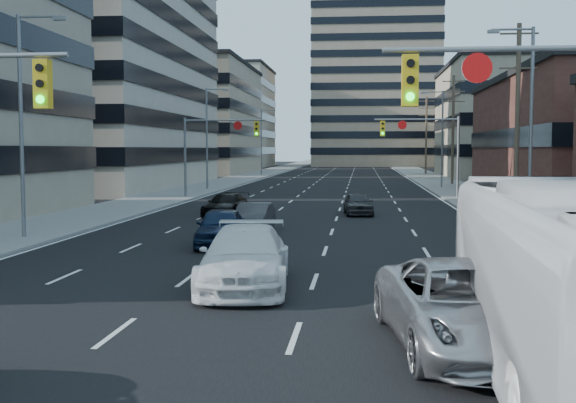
{
  "coord_description": "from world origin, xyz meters",
  "views": [
    {
      "loc": [
        3.07,
        -7.78,
        3.69
      ],
      "look_at": [
        1.01,
        12.5,
        2.2
      ],
      "focal_mm": 45.0,
      "sensor_mm": 36.0,
      "label": 1
    }
  ],
  "objects_px": {
    "sedan_blue": "(221,227)",
    "silver_suv": "(466,306)",
    "white_van": "(245,258)",
    "transit_bus": "(571,282)"
  },
  "relations": [
    {
      "from": "sedan_blue",
      "to": "silver_suv",
      "type": "bearing_deg",
      "value": -66.95
    },
    {
      "from": "sedan_blue",
      "to": "white_van",
      "type": "bearing_deg",
      "value": -79.71
    },
    {
      "from": "white_van",
      "to": "sedan_blue",
      "type": "relative_size",
      "value": 1.3
    },
    {
      "from": "transit_bus",
      "to": "sedan_blue",
      "type": "xyz_separation_m",
      "value": [
        -8.59,
        15.04,
        -0.86
      ]
    },
    {
      "from": "silver_suv",
      "to": "transit_bus",
      "type": "relative_size",
      "value": 0.51
    },
    {
      "from": "silver_suv",
      "to": "sedan_blue",
      "type": "xyz_separation_m",
      "value": [
        -7.19,
        13.41,
        -0.07
      ]
    },
    {
      "from": "silver_suv",
      "to": "sedan_blue",
      "type": "relative_size",
      "value": 1.35
    },
    {
      "from": "silver_suv",
      "to": "transit_bus",
      "type": "xyz_separation_m",
      "value": [
        1.39,
        -1.63,
        0.79
      ]
    },
    {
      "from": "silver_suv",
      "to": "transit_bus",
      "type": "bearing_deg",
      "value": -56.79
    },
    {
      "from": "transit_bus",
      "to": "white_van",
      "type": "bearing_deg",
      "value": 135.05
    }
  ]
}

